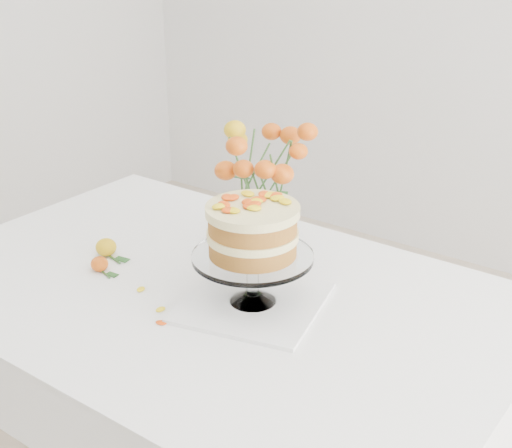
{
  "coord_description": "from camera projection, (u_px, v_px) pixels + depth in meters",
  "views": [
    {
      "loc": [
        0.96,
        -1.11,
        1.56
      ],
      "look_at": [
        0.07,
        0.1,
        0.9
      ],
      "focal_mm": 50.0,
      "sensor_mm": 36.0,
      "label": 1
    }
  ],
  "objects": [
    {
      "name": "table",
      "position": [
        209.0,
        318.0,
        1.69
      ],
      "size": [
        1.43,
        0.93,
        0.76
      ],
      "color": "tan",
      "rests_on": "ground"
    },
    {
      "name": "napkin",
      "position": [
        253.0,
        303.0,
        1.59
      ],
      "size": [
        0.36,
        0.36,
        0.01
      ],
      "primitive_type": "cube",
      "rotation": [
        0.0,
        0.0,
        0.25
      ],
      "color": "white",
      "rests_on": "table"
    },
    {
      "name": "stray_petal_b",
      "position": [
        160.0,
        309.0,
        1.57
      ],
      "size": [
        0.03,
        0.02,
        0.0
      ],
      "primitive_type": "ellipsoid",
      "color": "yellow",
      "rests_on": "table"
    },
    {
      "name": "loose_rose_near",
      "position": [
        106.0,
        247.0,
        1.81
      ],
      "size": [
        0.09,
        0.05,
        0.05
      ],
      "rotation": [
        0.0,
        0.0,
        -0.26
      ],
      "color": "gold",
      "rests_on": "table"
    },
    {
      "name": "stray_petal_a",
      "position": [
        141.0,
        289.0,
        1.65
      ],
      "size": [
        0.03,
        0.02,
        0.0
      ],
      "primitive_type": "ellipsoid",
      "color": "yellow",
      "rests_on": "table"
    },
    {
      "name": "stray_petal_c",
      "position": [
        161.0,
        323.0,
        1.52
      ],
      "size": [
        0.03,
        0.02,
        0.0
      ],
      "primitive_type": "ellipsoid",
      "color": "yellow",
      "rests_on": "table"
    },
    {
      "name": "cake_stand",
      "position": [
        253.0,
        236.0,
        1.52
      ],
      "size": [
        0.27,
        0.27,
        0.24
      ],
      "rotation": [
        0.0,
        0.0,
        0.22
      ],
      "color": "white",
      "rests_on": "napkin"
    },
    {
      "name": "rose_vase",
      "position": [
        259.0,
        172.0,
        1.71
      ],
      "size": [
        0.29,
        0.29,
        0.39
      ],
      "rotation": [
        0.0,
        0.0,
        -0.16
      ],
      "color": "white",
      "rests_on": "table"
    },
    {
      "name": "loose_rose_far",
      "position": [
        100.0,
        264.0,
        1.74
      ],
      "size": [
        0.08,
        0.04,
        0.04
      ],
      "rotation": [
        0.0,
        0.0,
        -0.31
      ],
      "color": "#CF480A",
      "rests_on": "table"
    }
  ]
}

